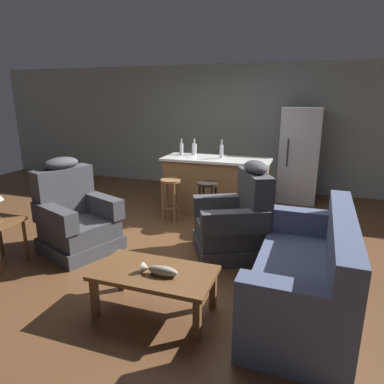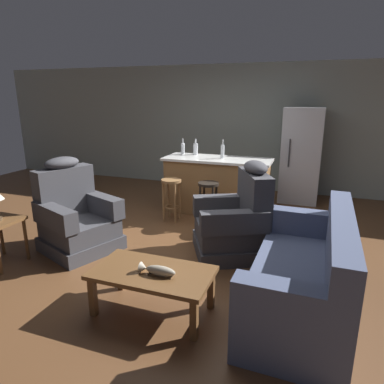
# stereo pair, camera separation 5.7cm
# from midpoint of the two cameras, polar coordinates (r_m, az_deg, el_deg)

# --- Properties ---
(ground_plane) EXTENTS (12.00, 12.00, 0.00)m
(ground_plane) POSITION_cam_midpoint_polar(r_m,az_deg,el_deg) (4.81, -0.03, -8.25)
(ground_plane) COLOR brown
(back_wall) EXTENTS (12.00, 0.05, 2.60)m
(back_wall) POSITION_cam_midpoint_polar(r_m,az_deg,el_deg) (7.44, 8.33, 10.50)
(back_wall) COLOR #939E93
(back_wall) RESTS_ON ground_plane
(coffee_table) EXTENTS (1.10, 0.60, 0.42)m
(coffee_table) POSITION_cam_midpoint_polar(r_m,az_deg,el_deg) (3.24, -6.09, -13.80)
(coffee_table) COLOR brown
(coffee_table) RESTS_ON ground_plane
(fish_figurine) EXTENTS (0.34, 0.10, 0.10)m
(fish_figurine) POSITION_cam_midpoint_polar(r_m,az_deg,el_deg) (3.12, -5.28, -12.89)
(fish_figurine) COLOR #4C3823
(fish_figurine) RESTS_ON coffee_table
(couch) EXTENTS (0.88, 1.92, 0.94)m
(couch) POSITION_cam_midpoint_polar(r_m,az_deg,el_deg) (3.45, 18.97, -13.11)
(couch) COLOR #4C5675
(couch) RESTS_ON ground_plane
(recliner_near_lamp) EXTENTS (1.09, 1.09, 1.20)m
(recliner_near_lamp) POSITION_cam_midpoint_polar(r_m,az_deg,el_deg) (4.71, -18.47, -4.09)
(recliner_near_lamp) COLOR #3D3D42
(recliner_near_lamp) RESTS_ON ground_plane
(recliner_near_island) EXTENTS (1.13, 1.13, 1.20)m
(recliner_near_island) POSITION_cam_midpoint_polar(r_m,az_deg,el_deg) (4.36, 7.71, -5.01)
(recliner_near_island) COLOR #3D3D42
(recliner_near_island) RESTS_ON ground_plane
(kitchen_island) EXTENTS (1.80, 0.70, 0.95)m
(kitchen_island) POSITION_cam_midpoint_polar(r_m,az_deg,el_deg) (5.87, 4.45, 1.10)
(kitchen_island) COLOR olive
(kitchen_island) RESTS_ON ground_plane
(bar_stool_left) EXTENTS (0.32, 0.32, 0.68)m
(bar_stool_left) POSITION_cam_midpoint_polar(r_m,az_deg,el_deg) (5.48, -3.14, 0.00)
(bar_stool_left) COLOR olive
(bar_stool_left) RESTS_ON ground_plane
(bar_stool_middle) EXTENTS (0.32, 0.32, 0.68)m
(bar_stool_middle) POSITION_cam_midpoint_polar(r_m,az_deg,el_deg) (5.28, 3.05, -0.62)
(bar_stool_middle) COLOR black
(bar_stool_middle) RESTS_ON ground_plane
(bar_stool_right) EXTENTS (0.32, 0.32, 0.68)m
(bar_stool_right) POSITION_cam_midpoint_polar(r_m,az_deg,el_deg) (5.14, 9.64, -1.26)
(bar_stool_right) COLOR #A87A47
(bar_stool_right) RESTS_ON ground_plane
(refrigerator) EXTENTS (0.70, 0.69, 1.76)m
(refrigerator) POSITION_cam_midpoint_polar(r_m,az_deg,el_deg) (6.77, 17.94, 5.82)
(refrigerator) COLOR #B7B7BC
(refrigerator) RESTS_ON ground_plane
(bottle_tall_green) EXTENTS (0.06, 0.06, 0.31)m
(bottle_tall_green) POSITION_cam_midpoint_polar(r_m,az_deg,el_deg) (5.76, 5.41, 6.79)
(bottle_tall_green) COLOR silver
(bottle_tall_green) RESTS_ON kitchen_island
(bottle_short_amber) EXTENTS (0.07, 0.07, 0.28)m
(bottle_short_amber) POSITION_cam_midpoint_polar(r_m,az_deg,el_deg) (6.14, -1.28, 7.30)
(bottle_short_amber) COLOR silver
(bottle_short_amber) RESTS_ON kitchen_island
(bottle_wine_dark) EXTENTS (0.08, 0.08, 0.28)m
(bottle_wine_dark) POSITION_cam_midpoint_polar(r_m,az_deg,el_deg) (6.11, 0.87, 7.24)
(bottle_wine_dark) COLOR silver
(bottle_wine_dark) RESTS_ON kitchen_island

